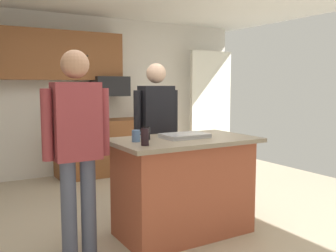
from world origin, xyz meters
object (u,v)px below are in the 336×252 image
(person_host_foreground, at_px, (77,140))
(glass_dark_ale, at_px, (145,137))
(person_guest_left, at_px, (156,126))
(glass_pilsner, at_px, (147,133))
(kitchen_island, at_px, (183,186))
(mug_ceramic_white, at_px, (136,136))
(serving_tray, at_px, (185,136))
(microwave_over_range, at_px, (110,86))

(person_host_foreground, xyz_separation_m, glass_dark_ale, (0.53, -0.20, 0.01))
(person_guest_left, bearing_deg, glass_pilsner, -26.72)
(kitchen_island, height_order, person_host_foreground, person_host_foreground)
(kitchen_island, relative_size, person_guest_left, 0.82)
(kitchen_island, bearing_deg, glass_dark_ale, -159.44)
(mug_ceramic_white, bearing_deg, glass_pilsner, 24.98)
(glass_dark_ale, bearing_deg, person_guest_left, 56.35)
(person_guest_left, xyz_separation_m, glass_dark_ale, (-0.64, -0.96, 0.04))
(person_host_foreground, height_order, serving_tray, person_host_foreground)
(microwave_over_range, distance_m, glass_pilsner, 2.80)
(microwave_over_range, distance_m, glass_dark_ale, 3.13)
(person_guest_left, distance_m, serving_tray, 0.74)
(microwave_over_range, bearing_deg, kitchen_island, -97.27)
(glass_dark_ale, bearing_deg, glass_pilsner, 60.09)
(serving_tray, bearing_deg, microwave_over_range, 83.21)
(person_host_foreground, distance_m, glass_pilsner, 0.71)
(mug_ceramic_white, bearing_deg, glass_dark_ale, -97.19)
(mug_ceramic_white, bearing_deg, kitchen_island, -4.16)
(kitchen_island, xyz_separation_m, glass_pilsner, (-0.35, 0.10, 0.54))
(microwave_over_range, relative_size, glass_pilsner, 4.45)
(microwave_over_range, height_order, glass_pilsner, microwave_over_range)
(glass_dark_ale, height_order, serving_tray, glass_dark_ale)
(glass_pilsner, distance_m, serving_tray, 0.39)
(person_host_foreground, relative_size, serving_tray, 4.00)
(microwave_over_range, bearing_deg, serving_tray, -96.79)
(serving_tray, bearing_deg, person_guest_left, 83.22)
(glass_dark_ale, bearing_deg, mug_ceramic_white, 82.81)
(glass_dark_ale, height_order, mug_ceramic_white, glass_dark_ale)
(glass_dark_ale, xyz_separation_m, mug_ceramic_white, (0.03, 0.23, -0.02))
(microwave_over_range, relative_size, mug_ceramic_white, 4.70)
(person_host_foreground, bearing_deg, glass_dark_ale, -20.61)
(kitchen_island, bearing_deg, serving_tray, 41.40)
(person_guest_left, relative_size, serving_tray, 3.91)
(microwave_over_range, distance_m, kitchen_island, 2.97)
(glass_pilsner, bearing_deg, serving_tray, -11.83)
(microwave_over_range, xyz_separation_m, glass_dark_ale, (-0.88, -2.98, -0.42))
(person_guest_left, height_order, serving_tray, person_guest_left)
(glass_pilsner, bearing_deg, mug_ceramic_white, -155.02)
(person_guest_left, xyz_separation_m, glass_pilsner, (-0.47, -0.66, 0.02))
(person_host_foreground, distance_m, mug_ceramic_white, 0.56)
(microwave_over_range, bearing_deg, person_guest_left, -96.80)
(person_host_foreground, distance_m, glass_dark_ale, 0.57)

